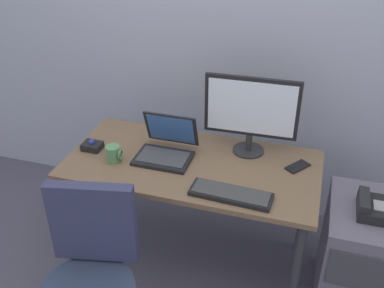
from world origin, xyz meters
TOP-DOWN VIEW (x-y plane):
  - ground_plane at (0.00, 0.00)m, footprint 8.00×8.00m
  - back_wall at (0.00, 0.69)m, footprint 6.00×0.10m
  - desk at (0.00, 0.00)m, footprint 1.40×0.69m
  - file_cabinet at (0.97, -0.05)m, footprint 0.42×0.53m
  - desk_phone at (0.96, -0.06)m, footprint 0.17×0.20m
  - monitor_main at (0.28, 0.21)m, footprint 0.52×0.18m
  - keyboard at (0.27, -0.24)m, footprint 0.42×0.15m
  - laptop at (-0.16, 0.03)m, footprint 0.31×0.30m
  - trackball_mouse at (-0.60, -0.03)m, footprint 0.11×0.09m
  - coffee_mug at (-0.42, -0.11)m, footprint 0.09×0.08m
  - cell_phone at (0.57, 0.12)m, footprint 0.14×0.15m

SIDE VIEW (x-z plane):
  - ground_plane at x=0.00m, z-range 0.00..0.00m
  - file_cabinet at x=0.97m, z-range 0.00..0.63m
  - desk at x=0.00m, z-range 0.27..0.98m
  - desk_phone at x=0.96m, z-range 0.62..0.71m
  - cell_phone at x=0.57m, z-range 0.71..0.72m
  - keyboard at x=0.27m, z-range 0.71..0.74m
  - trackball_mouse at x=-0.60m, z-range 0.70..0.77m
  - coffee_mug at x=-0.42m, z-range 0.71..0.80m
  - laptop at x=-0.16m, z-range 0.65..0.88m
  - monitor_main at x=0.28m, z-range 0.74..1.20m
  - back_wall at x=0.00m, z-range 0.00..2.80m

